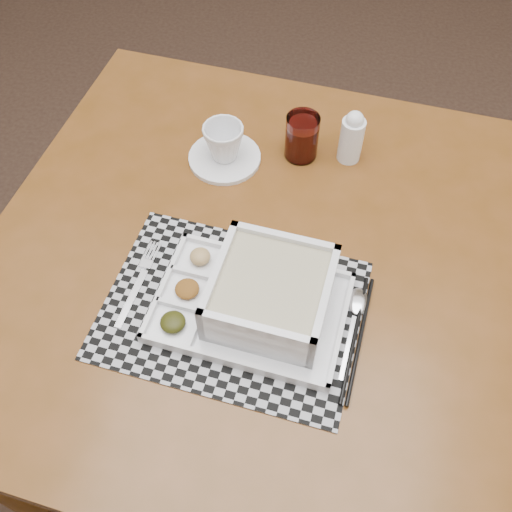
# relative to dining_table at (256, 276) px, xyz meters

# --- Properties ---
(floor) EXTENTS (5.00, 5.00, 0.00)m
(floor) POSITION_rel_dining_table_xyz_m (-0.30, -0.04, -0.67)
(floor) COLOR black
(floor) RESTS_ON ground
(dining_table) EXTENTS (1.13, 1.13, 0.75)m
(dining_table) POSITION_rel_dining_table_xyz_m (0.00, 0.00, 0.00)
(dining_table) COLOR #53300F
(dining_table) RESTS_ON ground
(placemat) EXTENTS (0.47, 0.38, 0.00)m
(placemat) POSITION_rel_dining_table_xyz_m (-0.02, -0.12, 0.08)
(placemat) COLOR #9D9EA4
(placemat) RESTS_ON dining_table
(serving_tray) EXTENTS (0.35, 0.26, 0.10)m
(serving_tray) POSITION_rel_dining_table_xyz_m (0.03, -0.12, 0.12)
(serving_tray) COLOR white
(serving_tray) RESTS_ON placemat
(fork) EXTENTS (0.04, 0.19, 0.00)m
(fork) POSITION_rel_dining_table_xyz_m (-0.20, -0.09, 0.08)
(fork) COLOR silver
(fork) RESTS_ON placemat
(spoon) EXTENTS (0.04, 0.18, 0.01)m
(spoon) POSITION_rel_dining_table_xyz_m (0.19, -0.09, 0.08)
(spoon) COLOR silver
(spoon) RESTS_ON placemat
(chopsticks) EXTENTS (0.05, 0.24, 0.01)m
(chopsticks) POSITION_rel_dining_table_xyz_m (0.19, -0.15, 0.08)
(chopsticks) COLOR black
(chopsticks) RESTS_ON placemat
(saucer) EXTENTS (0.15, 0.15, 0.01)m
(saucer) POSITION_rel_dining_table_xyz_m (-0.10, 0.23, 0.08)
(saucer) COLOR white
(saucer) RESTS_ON dining_table
(cup) EXTENTS (0.09, 0.09, 0.08)m
(cup) POSITION_rel_dining_table_xyz_m (-0.10, 0.23, 0.13)
(cup) COLOR white
(cup) RESTS_ON saucer
(juice_glass) EXTENTS (0.07, 0.07, 0.10)m
(juice_glass) POSITION_rel_dining_table_xyz_m (0.05, 0.26, 0.12)
(juice_glass) COLOR white
(juice_glass) RESTS_ON dining_table
(creamer_bottle) EXTENTS (0.05, 0.05, 0.12)m
(creamer_bottle) POSITION_rel_dining_table_xyz_m (0.15, 0.27, 0.13)
(creamer_bottle) COLOR white
(creamer_bottle) RESTS_ON dining_table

